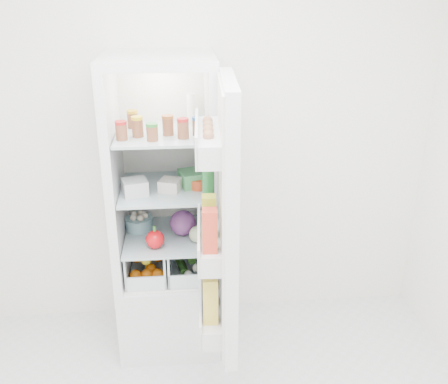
{
  "coord_description": "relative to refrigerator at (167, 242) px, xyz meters",
  "views": [
    {
      "loc": [
        -0.09,
        -1.5,
        2.14
      ],
      "look_at": [
        0.13,
        0.95,
        1.11
      ],
      "focal_mm": 40.0,
      "sensor_mm": 36.0,
      "label": 1
    }
  ],
  "objects": [
    {
      "name": "room_walls",
      "position": [
        0.2,
        -1.25,
        0.93
      ],
      "size": [
        3.02,
        3.02,
        2.61
      ],
      "color": "white",
      "rests_on": "ground"
    },
    {
      "name": "refrigerator",
      "position": [
        0.0,
        0.0,
        0.0
      ],
      "size": [
        0.6,
        0.6,
        1.8
      ],
      "color": "white",
      "rests_on": "ground"
    },
    {
      "name": "shelf_low",
      "position": [
        -0.0,
        -0.06,
        0.07
      ],
      "size": [
        0.49,
        0.53,
        0.01
      ],
      "primitive_type": "cube",
      "color": "#A2B7BE",
      "rests_on": "refrigerator"
    },
    {
      "name": "shelf_mid",
      "position": [
        -0.0,
        -0.06,
        0.38
      ],
      "size": [
        0.49,
        0.53,
        0.02
      ],
      "primitive_type": "cube",
      "color": "#A2B7BE",
      "rests_on": "refrigerator"
    },
    {
      "name": "shelf_top",
      "position": [
        -0.0,
        -0.06,
        0.71
      ],
      "size": [
        0.49,
        0.53,
        0.02
      ],
      "primitive_type": "cube",
      "color": "#A2B7BE",
      "rests_on": "refrigerator"
    },
    {
      "name": "crisper_left",
      "position": [
        -0.12,
        -0.06,
        -0.06
      ],
      "size": [
        0.23,
        0.46,
        0.22
      ],
      "primitive_type": null,
      "color": "silver",
      "rests_on": "refrigerator"
    },
    {
      "name": "crisper_right",
      "position": [
        0.12,
        -0.06,
        -0.06
      ],
      "size": [
        0.23,
        0.46,
        0.22
      ],
      "primitive_type": null,
      "color": "silver",
      "rests_on": "refrigerator"
    },
    {
      "name": "condiment_jars",
      "position": [
        -0.02,
        -0.14,
        0.76
      ],
      "size": [
        0.46,
        0.32,
        0.08
      ],
      "color": "#B21919",
      "rests_on": "shelf_top"
    },
    {
      "name": "squeeze_bottle",
      "position": [
        0.17,
        0.1,
        0.81
      ],
      "size": [
        0.05,
        0.05,
        0.18
      ],
      "primitive_type": "cylinder",
      "rotation": [
        0.0,
        0.0,
        -0.07
      ],
      "color": "white",
      "rests_on": "shelf_top"
    },
    {
      "name": "tub_white",
      "position": [
        -0.16,
        -0.15,
        0.43
      ],
      "size": [
        0.16,
        0.16,
        0.08
      ],
      "primitive_type": "cube",
      "rotation": [
        0.0,
        0.0,
        0.25
      ],
      "color": "silver",
      "rests_on": "shelf_mid"
    },
    {
      "name": "tub_cream",
      "position": [
        0.04,
        -0.11,
        0.43
      ],
      "size": [
        0.14,
        0.14,
        0.07
      ],
      "primitive_type": "cube",
      "rotation": [
        0.0,
        0.0,
        -0.33
      ],
      "color": "beige",
      "rests_on": "shelf_mid"
    },
    {
      "name": "tin_red",
      "position": [
        0.19,
        -0.11,
        0.42
      ],
      "size": [
        0.1,
        0.1,
        0.06
      ],
      "primitive_type": "cylinder",
      "rotation": [
        0.0,
        0.0,
        0.2
      ],
      "color": "#B53C1B",
      "rests_on": "shelf_mid"
    },
    {
      "name": "tub_green",
      "position": [
        0.15,
        -0.05,
        0.44
      ],
      "size": [
        0.15,
        0.18,
        0.09
      ],
      "primitive_type": "cube",
      "rotation": [
        0.0,
        0.0,
        0.27
      ],
      "color": "#419050",
      "rests_on": "shelf_mid"
    },
    {
      "name": "red_cabbage",
      "position": [
        0.1,
        -0.06,
        0.16
      ],
      "size": [
        0.15,
        0.15,
        0.15
      ],
      "primitive_type": "sphere",
      "color": "#4D1D55",
      "rests_on": "shelf_low"
    },
    {
      "name": "bell_pepper",
      "position": [
        -0.06,
        -0.21,
        0.14
      ],
      "size": [
        0.11,
        0.11,
        0.11
      ],
      "primitive_type": "sphere",
      "color": "red",
      "rests_on": "shelf_low"
    },
    {
      "name": "mushroom_bowl",
      "position": [
        -0.17,
        0.03,
        0.12
      ],
      "size": [
        0.18,
        0.18,
        0.08
      ],
      "primitive_type": "cylinder",
      "rotation": [
        0.0,
        0.0,
        0.1
      ],
      "color": "#7CACBA",
      "rests_on": "shelf_low"
    },
    {
      "name": "salad_bag",
      "position": [
        0.18,
        -0.16,
        0.13
      ],
      "size": [
        0.1,
        0.1,
        0.1
      ],
      "primitive_type": "sphere",
      "color": "#B6C996",
      "rests_on": "shelf_low"
    },
    {
      "name": "citrus_pile",
      "position": [
        -0.12,
        -0.09,
        -0.08
      ],
      "size": [
        0.2,
        0.31,
        0.16
      ],
      "color": "orange",
      "rests_on": "refrigerator"
    },
    {
      "name": "veg_pile",
      "position": [
        0.13,
        -0.06,
        -0.1
      ],
      "size": [
        0.16,
        0.3,
        0.1
      ],
      "color": "#214617",
      "rests_on": "refrigerator"
    },
    {
      "name": "fridge_door",
      "position": [
        0.29,
        -0.64,
        0.43
      ],
      "size": [
        0.19,
        0.6,
        1.3
      ],
      "rotation": [
        0.0,
        0.0,
        1.53
      ],
      "color": "white",
      "rests_on": "refrigerator"
    }
  ]
}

